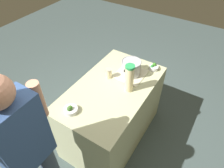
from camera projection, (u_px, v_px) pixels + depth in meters
ground_plane at (112, 133)px, 2.71m from camera, size 8.00×8.00×0.00m
counter_slab at (112, 113)px, 2.42m from camera, size 1.28×0.76×0.85m
dish_cloth at (131, 74)px, 2.30m from camera, size 0.34×0.32×0.01m
cooking_pot at (131, 67)px, 2.23m from camera, size 0.29×0.22×0.18m
lemonade_pitcher at (129, 78)px, 2.00m from camera, size 0.10×0.10×0.32m
mason_jar at (109, 73)px, 2.22m from camera, size 0.07×0.07×0.12m
broccoli_bowl_front at (71, 110)px, 1.87m from camera, size 0.13×0.13×0.08m
broccoli_bowl_center at (153, 67)px, 2.35m from camera, size 0.11×0.11×0.08m
person_cook at (30, 155)px, 1.47m from camera, size 0.50×0.20×1.70m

